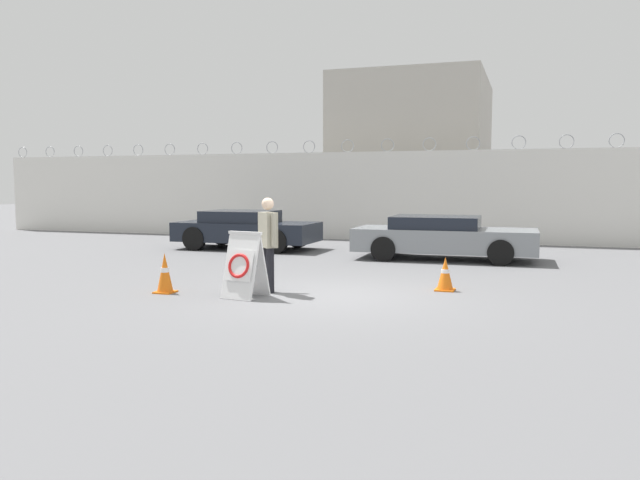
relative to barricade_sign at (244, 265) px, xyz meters
The scene contains 9 objects.
ground_plane 1.67m from the barricade_sign, 23.93° to the left, with size 90.00×90.00×0.00m, color slate.
perimeter_wall 11.91m from the barricade_sign, 83.10° to the left, with size 36.00×0.30×3.60m.
building_block 17.77m from the barricade_sign, 90.34° to the left, with size 6.05×7.42×6.49m.
barricade_sign is the anchor object (origin of this frame).
security_guard 0.78m from the barricade_sign, 73.83° to the left, with size 0.52×0.65×1.76m.
traffic_cone_near 3.79m from the barricade_sign, 29.73° to the left, with size 0.36×0.36×0.64m.
traffic_cone_mid 1.61m from the barricade_sign, behind, with size 0.34×0.34×0.74m.
parked_car_front_coupe 8.30m from the barricade_sign, 115.16° to the left, with size 4.32×2.01×1.18m.
parked_car_rear_sedan 7.27m from the barricade_sign, 69.13° to the left, with size 4.76×2.07×1.15m.
Camera 1 is at (3.34, -10.56, 2.02)m, focal length 35.00 mm.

